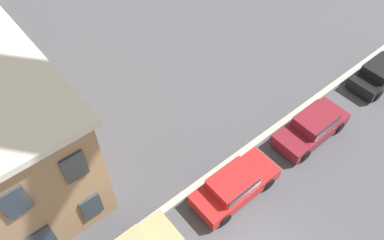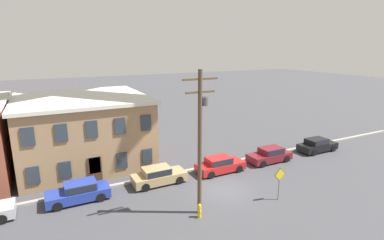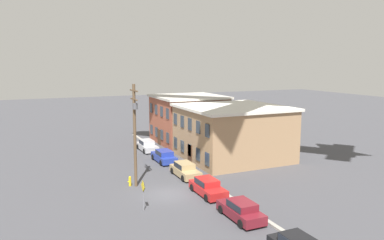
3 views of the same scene
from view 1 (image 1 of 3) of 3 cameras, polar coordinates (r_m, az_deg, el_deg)
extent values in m
cube|color=#9E998E|center=(18.47, -0.16, -10.59)|extent=(56.00, 0.36, 0.16)
cube|color=#2D3842|center=(16.91, -21.79, -16.52)|extent=(0.90, 0.10, 1.40)
cube|color=#2D3842|center=(14.35, -25.31, -11.36)|extent=(0.90, 0.10, 1.40)
cube|color=#2D3842|center=(16.96, -15.01, -12.64)|extent=(0.90, 0.10, 1.40)
cube|color=#2D3842|center=(14.42, -17.43, -6.90)|extent=(0.90, 0.10, 1.40)
cylinder|color=black|center=(17.47, -6.78, -15.67)|extent=(0.66, 0.22, 0.66)
cube|color=#B21E1E|center=(18.16, 6.57, -10.02)|extent=(4.40, 1.80, 0.70)
cube|color=#B21E1E|center=(17.54, 6.28, -9.36)|extent=(2.20, 1.51, 0.55)
cube|color=#1E232D|center=(17.54, 6.28, -9.36)|extent=(2.02, 1.58, 0.48)
cylinder|color=black|center=(19.23, 7.87, -6.23)|extent=(0.66, 0.22, 0.66)
cylinder|color=black|center=(18.72, 11.57, -9.47)|extent=(0.66, 0.22, 0.66)
cylinder|color=black|center=(18.08, 1.25, -11.15)|extent=(0.66, 0.22, 0.66)
cylinder|color=black|center=(17.54, 4.99, -14.84)|extent=(0.66, 0.22, 0.66)
cube|color=maroon|center=(21.03, 17.64, -1.32)|extent=(4.40, 1.80, 0.70)
cube|color=maroon|center=(20.70, 18.38, 0.05)|extent=(2.20, 1.51, 0.55)
cube|color=#1E232D|center=(20.70, 18.38, 0.05)|extent=(2.02, 1.58, 0.48)
cylinder|color=black|center=(20.11, 16.84, -5.19)|extent=(0.66, 0.22, 0.66)
cylinder|color=black|center=(20.58, 13.26, -2.29)|extent=(0.66, 0.22, 0.66)
cylinder|color=black|center=(21.90, 21.52, -1.06)|extent=(0.66, 0.22, 0.66)
cylinder|color=black|center=(22.33, 18.13, 1.51)|extent=(0.66, 0.22, 0.66)
cube|color=black|center=(25.72, 26.73, 6.24)|extent=(4.40, 1.80, 0.70)
cube|color=black|center=(25.19, 26.99, 7.08)|extent=(2.20, 1.51, 0.55)
cube|color=#1E232D|center=(25.19, 26.99, 7.08)|extent=(2.02, 1.58, 0.48)
cylinder|color=black|center=(27.15, 26.69, 8.20)|extent=(0.66, 0.22, 0.66)
cylinder|color=black|center=(24.96, 23.34, 5.65)|extent=(0.66, 0.22, 0.66)
cylinder|color=black|center=(24.57, 26.46, 3.42)|extent=(0.66, 0.22, 0.66)
camera|label=2|loc=(17.52, 141.12, -61.99)|focal=28.00mm
camera|label=3|loc=(37.01, 67.05, 14.76)|focal=35.00mm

